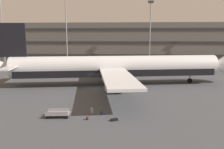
{
  "coord_description": "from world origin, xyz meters",
  "views": [
    {
      "loc": [
        5.4,
        -38.34,
        8.99
      ],
      "look_at": [
        3.15,
        -3.31,
        3.0
      ],
      "focal_mm": 36.25,
      "sensor_mm": 36.0,
      "label": 1
    }
  ],
  "objects_px": {
    "suitcase_orange": "(92,111)",
    "backpack_teal": "(102,113)",
    "backpack_small": "(87,118)",
    "airliner": "(114,67)",
    "suitcase_black": "(114,120)",
    "baggage_cart": "(58,113)"
  },
  "relations": [
    {
      "from": "backpack_teal",
      "to": "backpack_small",
      "type": "relative_size",
      "value": 1.05
    },
    {
      "from": "backpack_teal",
      "to": "baggage_cart",
      "type": "height_order",
      "value": "baggage_cart"
    },
    {
      "from": "airliner",
      "to": "backpack_small",
      "type": "xyz_separation_m",
      "value": [
        -1.94,
        -18.3,
        -3.05
      ]
    },
    {
      "from": "suitcase_black",
      "to": "backpack_teal",
      "type": "distance_m",
      "value": 2.32
    },
    {
      "from": "airliner",
      "to": "suitcase_black",
      "type": "xyz_separation_m",
      "value": [
        1.01,
        -18.35,
        -3.15
      ]
    },
    {
      "from": "backpack_teal",
      "to": "backpack_small",
      "type": "distance_m",
      "value": 2.17
    },
    {
      "from": "airliner",
      "to": "suitcase_orange",
      "type": "xyz_separation_m",
      "value": [
        -1.73,
        -16.39,
        -2.86
      ]
    },
    {
      "from": "backpack_teal",
      "to": "backpack_small",
      "type": "bearing_deg",
      "value": -129.91
    },
    {
      "from": "backpack_small",
      "to": "suitcase_black",
      "type": "bearing_deg",
      "value": -1.1
    },
    {
      "from": "airliner",
      "to": "baggage_cart",
      "type": "xyz_separation_m",
      "value": [
        -5.37,
        -17.7,
        -2.83
      ]
    },
    {
      "from": "suitcase_orange",
      "to": "suitcase_black",
      "type": "relative_size",
      "value": 1.13
    },
    {
      "from": "airliner",
      "to": "suitcase_orange",
      "type": "relative_size",
      "value": 45.59
    },
    {
      "from": "suitcase_black",
      "to": "baggage_cart",
      "type": "distance_m",
      "value": 6.42
    },
    {
      "from": "airliner",
      "to": "suitcase_black",
      "type": "relative_size",
      "value": 51.49
    },
    {
      "from": "suitcase_black",
      "to": "baggage_cart",
      "type": "bearing_deg",
      "value": 174.18
    },
    {
      "from": "airliner",
      "to": "baggage_cart",
      "type": "height_order",
      "value": "airliner"
    },
    {
      "from": "suitcase_orange",
      "to": "backpack_teal",
      "type": "relative_size",
      "value": 1.96
    },
    {
      "from": "backpack_small",
      "to": "baggage_cart",
      "type": "xyz_separation_m",
      "value": [
        -3.43,
        0.59,
        0.22
      ]
    },
    {
      "from": "suitcase_orange",
      "to": "suitcase_black",
      "type": "height_order",
      "value": "suitcase_orange"
    },
    {
      "from": "suitcase_orange",
      "to": "suitcase_black",
      "type": "bearing_deg",
      "value": -35.58
    },
    {
      "from": "suitcase_orange",
      "to": "baggage_cart",
      "type": "distance_m",
      "value": 3.87
    },
    {
      "from": "suitcase_orange",
      "to": "backpack_small",
      "type": "relative_size",
      "value": 2.05
    }
  ]
}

